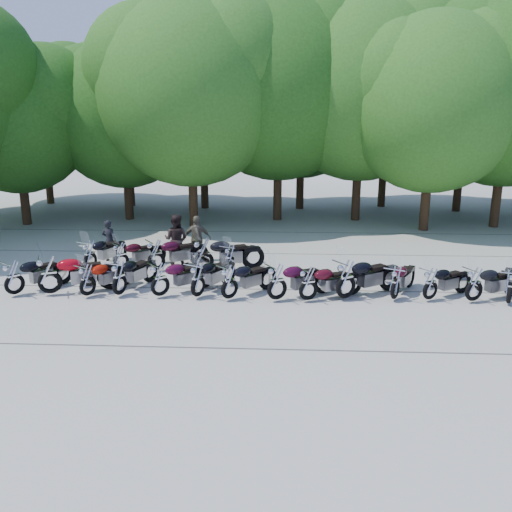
{
  "coord_description": "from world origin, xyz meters",
  "views": [
    {
      "loc": [
        0.83,
        -14.92,
        5.5
      ],
      "look_at": [
        0.0,
        1.5,
        1.1
      ],
      "focal_mm": 38.0,
      "sensor_mm": 36.0,
      "label": 1
    }
  ],
  "objects_px": {
    "motorcycle_0": "(14,276)",
    "motorcycle_4": "(160,278)",
    "motorcycle_8": "(308,282)",
    "motorcycle_5": "(198,278)",
    "motorcycle_7": "(277,281)",
    "rider_2": "(197,239)",
    "motorcycle_14": "(90,254)",
    "motorcycle_10": "(396,282)",
    "motorcycle_12": "(475,283)",
    "motorcycle_3": "(119,277)",
    "motorcycle_18": "(230,257)",
    "motorcycle_15": "(121,255)",
    "motorcycle_6": "(229,281)",
    "motorcycle_2": "(87,279)",
    "motorcycle_9": "(346,278)",
    "motorcycle_16": "(156,254)",
    "motorcycle_17": "(204,254)",
    "rider_1": "(176,240)",
    "rider_0": "(109,241)",
    "motorcycle_1": "(49,273)",
    "motorcycle_13": "(510,285)",
    "motorcycle_11": "(431,283)"
  },
  "relations": [
    {
      "from": "motorcycle_0",
      "to": "motorcycle_4",
      "type": "relative_size",
      "value": 1.02
    },
    {
      "from": "motorcycle_4",
      "to": "motorcycle_14",
      "type": "xyz_separation_m",
      "value": [
        -3.11,
        2.69,
        0.01
      ]
    },
    {
      "from": "motorcycle_5",
      "to": "motorcycle_14",
      "type": "distance_m",
      "value": 5.04
    },
    {
      "from": "motorcycle_4",
      "to": "motorcycle_5",
      "type": "xyz_separation_m",
      "value": [
        1.15,
        0.01,
        0.01
      ]
    },
    {
      "from": "rider_0",
      "to": "rider_1",
      "type": "bearing_deg",
      "value": -174.13
    },
    {
      "from": "motorcycle_13",
      "to": "motorcycle_1",
      "type": "bearing_deg",
      "value": 19.87
    },
    {
      "from": "motorcycle_3",
      "to": "rider_0",
      "type": "distance_m",
      "value": 4.29
    },
    {
      "from": "motorcycle_10",
      "to": "motorcycle_12",
      "type": "distance_m",
      "value": 2.29
    },
    {
      "from": "motorcycle_13",
      "to": "motorcycle_14",
      "type": "height_order",
      "value": "motorcycle_14"
    },
    {
      "from": "motorcycle_0",
      "to": "motorcycle_12",
      "type": "relative_size",
      "value": 1.02
    },
    {
      "from": "motorcycle_13",
      "to": "rider_0",
      "type": "xyz_separation_m",
      "value": [
        -13.17,
        4.16,
        0.2
      ]
    },
    {
      "from": "motorcycle_11",
      "to": "motorcycle_0",
      "type": "bearing_deg",
      "value": 56.37
    },
    {
      "from": "motorcycle_15",
      "to": "motorcycle_6",
      "type": "bearing_deg",
      "value": -167.97
    },
    {
      "from": "motorcycle_6",
      "to": "motorcycle_16",
      "type": "bearing_deg",
      "value": 0.06
    },
    {
      "from": "motorcycle_9",
      "to": "motorcycle_11",
      "type": "height_order",
      "value": "motorcycle_9"
    },
    {
      "from": "motorcycle_8",
      "to": "rider_1",
      "type": "height_order",
      "value": "rider_1"
    },
    {
      "from": "motorcycle_4",
      "to": "motorcycle_7",
      "type": "distance_m",
      "value": 3.55
    },
    {
      "from": "motorcycle_7",
      "to": "rider_2",
      "type": "distance_m",
      "value": 5.34
    },
    {
      "from": "motorcycle_18",
      "to": "motorcycle_14",
      "type": "bearing_deg",
      "value": 26.01
    },
    {
      "from": "motorcycle_12",
      "to": "motorcycle_2",
      "type": "bearing_deg",
      "value": 65.83
    },
    {
      "from": "motorcycle_4",
      "to": "motorcycle_9",
      "type": "xyz_separation_m",
      "value": [
        5.61,
        0.06,
        0.08
      ]
    },
    {
      "from": "motorcycle_8",
      "to": "rider_2",
      "type": "height_order",
      "value": "rider_2"
    },
    {
      "from": "motorcycle_17",
      "to": "rider_1",
      "type": "relative_size",
      "value": 1.34
    },
    {
      "from": "motorcycle_10",
      "to": "rider_2",
      "type": "relative_size",
      "value": 1.21
    },
    {
      "from": "motorcycle_14",
      "to": "motorcycle_16",
      "type": "height_order",
      "value": "motorcycle_16"
    },
    {
      "from": "motorcycle_8",
      "to": "motorcycle_5",
      "type": "bearing_deg",
      "value": 60.61
    },
    {
      "from": "motorcycle_1",
      "to": "motorcycle_14",
      "type": "distance_m",
      "value": 2.69
    },
    {
      "from": "motorcycle_15",
      "to": "rider_1",
      "type": "xyz_separation_m",
      "value": [
        1.81,
        0.92,
        0.36
      ]
    },
    {
      "from": "motorcycle_6",
      "to": "motorcycle_12",
      "type": "bearing_deg",
      "value": -133.76
    },
    {
      "from": "motorcycle_9",
      "to": "motorcycle_0",
      "type": "bearing_deg",
      "value": 57.03
    },
    {
      "from": "motorcycle_3",
      "to": "motorcycle_14",
      "type": "xyz_separation_m",
      "value": [
        -1.84,
        2.64,
        -0.01
      ]
    },
    {
      "from": "motorcycle_10",
      "to": "motorcycle_17",
      "type": "relative_size",
      "value": 0.84
    },
    {
      "from": "motorcycle_1",
      "to": "motorcycle_4",
      "type": "height_order",
      "value": "motorcycle_1"
    },
    {
      "from": "motorcycle_17",
      "to": "motorcycle_18",
      "type": "xyz_separation_m",
      "value": [
        0.91,
        0.08,
        -0.14
      ]
    },
    {
      "from": "motorcycle_8",
      "to": "motorcycle_15",
      "type": "height_order",
      "value": "motorcycle_8"
    },
    {
      "from": "motorcycle_0",
      "to": "motorcycle_4",
      "type": "xyz_separation_m",
      "value": [
        4.49,
        0.07,
        -0.01
      ]
    },
    {
      "from": "motorcycle_2",
      "to": "motorcycle_9",
      "type": "height_order",
      "value": "motorcycle_9"
    },
    {
      "from": "motorcycle_0",
      "to": "motorcycle_1",
      "type": "relative_size",
      "value": 0.88
    },
    {
      "from": "motorcycle_4",
      "to": "motorcycle_11",
      "type": "distance_m",
      "value": 8.11
    },
    {
      "from": "motorcycle_0",
      "to": "motorcycle_15",
      "type": "xyz_separation_m",
      "value": [
        2.47,
        2.86,
        -0.05
      ]
    },
    {
      "from": "rider_1",
      "to": "motorcycle_9",
      "type": "bearing_deg",
      "value": 159.91
    },
    {
      "from": "motorcycle_6",
      "to": "rider_2",
      "type": "distance_m",
      "value": 4.65
    },
    {
      "from": "motorcycle_13",
      "to": "rider_0",
      "type": "distance_m",
      "value": 13.81
    },
    {
      "from": "motorcycle_2",
      "to": "motorcycle_16",
      "type": "distance_m",
      "value": 3.16
    },
    {
      "from": "motorcycle_5",
      "to": "motorcycle_17",
      "type": "bearing_deg",
      "value": -56.55
    },
    {
      "from": "motorcycle_6",
      "to": "motorcycle_7",
      "type": "height_order",
      "value": "motorcycle_7"
    },
    {
      "from": "motorcycle_2",
      "to": "motorcycle_12",
      "type": "relative_size",
      "value": 0.95
    },
    {
      "from": "motorcycle_3",
      "to": "motorcycle_18",
      "type": "xyz_separation_m",
      "value": [
        3.13,
        2.61,
        -0.05
      ]
    },
    {
      "from": "motorcycle_14",
      "to": "motorcycle_10",
      "type": "bearing_deg",
      "value": -170.87
    },
    {
      "from": "motorcycle_1",
      "to": "motorcycle_6",
      "type": "relative_size",
      "value": 1.16
    }
  ]
}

